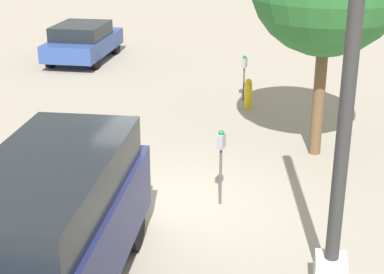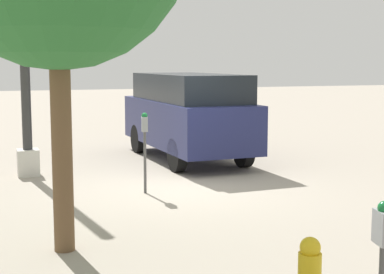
# 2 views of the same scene
# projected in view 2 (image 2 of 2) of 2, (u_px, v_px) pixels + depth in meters

# --- Properties ---
(ground_plane) EXTENTS (80.00, 80.00, 0.00)m
(ground_plane) POSITION_uv_depth(u_px,v_px,m) (178.00, 188.00, 11.08)
(ground_plane) COLOR gray
(parking_meter_near) EXTENTS (0.22, 0.15, 1.46)m
(parking_meter_near) POSITION_uv_depth(u_px,v_px,m) (145.00, 134.00, 10.49)
(parking_meter_near) COLOR #4C4C4C
(parking_meter_near) RESTS_ON ground
(parking_meter_far) EXTENTS (0.22, 0.15, 1.32)m
(parking_meter_far) POSITION_uv_depth(u_px,v_px,m) (383.00, 245.00, 4.46)
(parking_meter_far) COLOR #4C4C4C
(parking_meter_far) RESTS_ON ground
(lamp_post) EXTENTS (0.44, 0.44, 5.75)m
(lamp_post) POSITION_uv_depth(u_px,v_px,m) (25.00, 72.00, 12.00)
(lamp_post) COLOR beige
(lamp_post) RESTS_ON ground
(parked_van) EXTENTS (4.80, 2.00, 2.07)m
(parked_van) POSITION_uv_depth(u_px,v_px,m) (188.00, 113.00, 14.14)
(parked_van) COLOR navy
(parked_van) RESTS_ON ground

